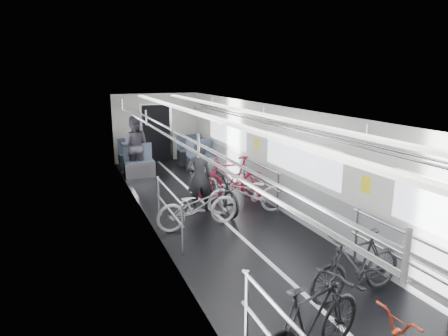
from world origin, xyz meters
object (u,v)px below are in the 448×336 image
object	(u,v)px
bike_aisle	(218,190)
person_seated	(134,146)
bike_right_mid	(248,193)
person_standing	(199,177)
bike_left_far	(198,206)
bike_left_mid	(311,324)
bike_right_far	(232,179)
bike_right_near	(357,265)

from	to	relation	value
bike_aisle	person_seated	distance (m)	4.13
bike_right_mid	person_standing	distance (m)	1.17
bike_left_far	person_standing	xyz separation A→B (m)	(0.35, 0.94, 0.34)
bike_left_mid	person_standing	distance (m)	5.22
bike_left_mid	bike_right_far	distance (m)	5.82
person_standing	bike_left_mid	bearing A→B (deg)	85.96
bike_right_near	bike_aisle	xyz separation A→B (m)	(-0.49, 4.17, -0.01)
bike_right_far	bike_left_mid	bearing A→B (deg)	-4.18
person_standing	person_seated	size ratio (longest dim) A/B	0.87
bike_right_mid	bike_aisle	xyz separation A→B (m)	(-0.54, 0.47, 0.01)
bike_left_mid	person_seated	size ratio (longest dim) A/B	0.93
bike_right_far	person_standing	bearing A→B (deg)	-55.83
bike_left_mid	bike_right_mid	world-z (taller)	bike_left_mid
bike_left_far	bike_right_mid	distance (m)	1.36
bike_right_near	person_seated	world-z (taller)	person_seated
bike_right_mid	bike_right_far	world-z (taller)	bike_right_far
person_seated	person_standing	bearing A→B (deg)	119.46
bike_left_far	bike_right_far	distance (m)	1.93
bike_right_near	bike_aisle	size ratio (longest dim) A/B	0.89
bike_left_far	person_standing	size ratio (longest dim) A/B	1.10
bike_left_far	bike_aisle	distance (m)	1.14
bike_left_mid	bike_right_far	size ratio (longest dim) A/B	0.92
bike_right_mid	person_seated	xyz separation A→B (m)	(-1.77, 4.40, 0.44)
bike_right_near	bike_aisle	world-z (taller)	bike_right_near
person_seated	bike_right_near	bearing A→B (deg)	119.57
bike_aisle	person_seated	world-z (taller)	person_seated
person_seated	bike_right_mid	bearing A→B (deg)	129.48
bike_right_near	bike_right_far	bearing A→B (deg)	174.35
bike_right_mid	person_standing	size ratio (longest dim) A/B	1.13
bike_left_far	bike_right_near	distance (m)	3.56
bike_right_mid	bike_right_far	bearing A→B (deg)	-170.89
person_seated	bike_aisle	bearing A→B (deg)	124.93
bike_left_mid	person_standing	world-z (taller)	person_standing
bike_right_mid	bike_right_near	bearing A→B (deg)	10.67
bike_left_far	bike_right_mid	xyz separation A→B (m)	(1.31, 0.37, 0.01)
bike_right_mid	person_seated	distance (m)	4.76
bike_left_mid	bike_aisle	world-z (taller)	bike_left_mid
bike_right_near	bike_aisle	bearing A→B (deg)	-177.82
bike_right_near	person_standing	bearing A→B (deg)	-172.48
bike_right_near	bike_right_mid	distance (m)	3.70
bike_left_far	person_seated	bearing A→B (deg)	1.44
bike_right_far	person_seated	xyz separation A→B (m)	(-1.81, 3.38, 0.36)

